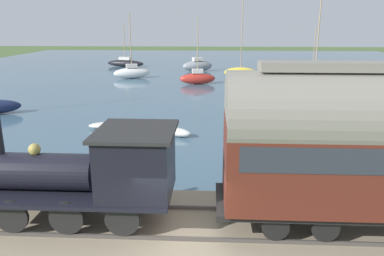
% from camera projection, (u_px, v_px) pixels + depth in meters
% --- Properties ---
extents(harbor_water, '(80.00, 80.00, 0.01)m').
position_uv_depth(harbor_water, '(206.00, 71.00, 52.66)').
color(harbor_water, '#426075').
rests_on(harbor_water, ground).
extents(rail_embankment, '(4.75, 56.00, 0.65)m').
position_uv_depth(rail_embankment, '(184.00, 231.00, 11.56)').
color(rail_embankment, gray).
rests_on(rail_embankment, ground).
extents(steam_locomotive, '(2.47, 6.42, 3.18)m').
position_uv_depth(steam_locomotive, '(96.00, 169.00, 11.15)').
color(steam_locomotive, black).
rests_on(steam_locomotive, rail_embankment).
extents(sailboat_red, '(1.94, 4.07, 5.31)m').
position_uv_depth(sailboat_red, '(198.00, 78.00, 40.92)').
color(sailboat_red, '#B72D23').
rests_on(sailboat_red, harbor_water).
extents(sailboat_white, '(2.69, 4.59, 7.63)m').
position_uv_depth(sailboat_white, '(132.00, 72.00, 45.24)').
color(sailboat_white, white).
rests_on(sailboat_white, harbor_water).
extents(sailboat_black, '(2.78, 6.17, 6.19)m').
position_uv_depth(sailboat_black, '(125.00, 63.00, 57.21)').
color(sailboat_black, black).
rests_on(sailboat_black, harbor_water).
extents(sailboat_teal, '(1.81, 4.94, 8.35)m').
position_uv_depth(sailboat_teal, '(313.00, 96.00, 31.15)').
color(sailboat_teal, '#1E707A').
rests_on(sailboat_teal, harbor_water).
extents(sailboat_brown, '(2.74, 4.47, 5.97)m').
position_uv_depth(sailboat_brown, '(312.00, 71.00, 47.65)').
color(sailboat_brown, brown).
rests_on(sailboat_brown, harbor_water).
extents(sailboat_yellow, '(1.51, 3.99, 9.08)m').
position_uv_depth(sailboat_yellow, '(241.00, 72.00, 45.34)').
color(sailboat_yellow, gold).
rests_on(sailboat_yellow, harbor_water).
extents(sailboat_gray, '(3.13, 4.60, 7.20)m').
position_uv_depth(sailboat_gray, '(198.00, 66.00, 51.72)').
color(sailboat_gray, gray).
rests_on(sailboat_gray, harbor_water).
extents(rowboat_near_shore, '(1.46, 2.06, 0.51)m').
position_uv_depth(rowboat_near_shore, '(176.00, 132.00, 22.08)').
color(rowboat_near_shore, silver).
rests_on(rowboat_near_shore, harbor_water).
extents(rowboat_off_pier, '(2.86, 2.15, 0.48)m').
position_uv_depth(rowboat_off_pier, '(371.00, 170.00, 16.39)').
color(rowboat_off_pier, silver).
rests_on(rowboat_off_pier, harbor_water).
extents(rowboat_mid_harbor, '(1.10, 2.13, 0.40)m').
position_uv_depth(rowboat_mid_harbor, '(105.00, 125.00, 23.72)').
color(rowboat_mid_harbor, beige).
rests_on(rowboat_mid_harbor, harbor_water).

